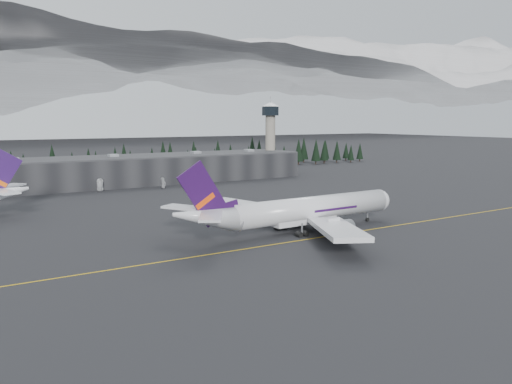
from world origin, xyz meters
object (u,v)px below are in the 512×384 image
terminal (136,170)px  control_tower (270,130)px  jet_main (295,211)px  gse_vehicle_a (100,189)px  gse_vehicle_b (164,186)px

terminal → control_tower: control_tower is taller
control_tower → jet_main: size_ratio=0.56×
jet_main → gse_vehicle_a: size_ratio=12.97×
terminal → control_tower: size_ratio=4.24×
terminal → gse_vehicle_b: 23.39m
jet_main → gse_vehicle_b: (1.50, 96.99, -4.79)m
terminal → gse_vehicle_a: bearing=-140.2°
terminal → gse_vehicle_b: size_ratio=34.23×
terminal → gse_vehicle_a: size_ratio=30.77×
gse_vehicle_a → jet_main: bearing=-81.7°
gse_vehicle_b → jet_main: bearing=-3.0°
jet_main → control_tower: bearing=58.4°
gse_vehicle_b → terminal: bearing=-170.5°
terminal → gse_vehicle_b: bearing=-78.3°
control_tower → gse_vehicle_a: bearing=-168.1°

